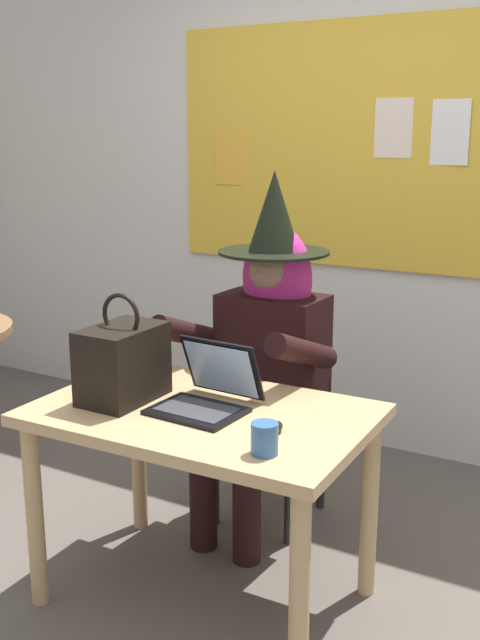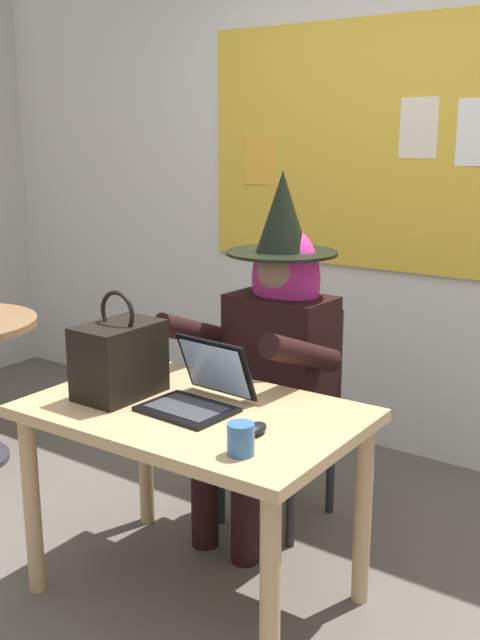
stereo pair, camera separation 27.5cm
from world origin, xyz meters
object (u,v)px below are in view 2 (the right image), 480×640
object	(u,v)px
desk_main	(194,436)
computer_mouse	(255,429)
laptop	(198,393)
chair_at_desk	(287,400)
person_costumed	(272,340)
coffee_mug	(241,439)
handbag	(119,359)

from	to	relation	value
desk_main	computer_mouse	size ratio (longest dim) A/B	10.89
laptop	computer_mouse	world-z (taller)	laptop
laptop	computer_mouse	xyz separation A→B (m)	(0.29, -0.09, -0.03)
chair_at_desk	person_costumed	distance (m)	0.32
laptop	computer_mouse	size ratio (longest dim) A/B	3.08
coffee_mug	handbag	bearing A→B (deg)	165.78
desk_main	handbag	size ratio (longest dim) A/B	2.99
chair_at_desk	handbag	world-z (taller)	handbag
handbag	person_costumed	bearing A→B (deg)	72.30
coffee_mug	person_costumed	bearing A→B (deg)	117.82
person_costumed	laptop	size ratio (longest dim) A/B	4.60
chair_at_desk	laptop	world-z (taller)	laptop
chair_at_desk	computer_mouse	world-z (taller)	chair_at_desk
chair_at_desk	coffee_mug	distance (m)	1.06
person_costumed	computer_mouse	world-z (taller)	person_costumed
computer_mouse	handbag	size ratio (longest dim) A/B	0.28
desk_main	handbag	xyz separation A→B (m)	(-0.29, -0.05, 0.24)
laptop	desk_main	bearing A→B (deg)	-107.84
desk_main	chair_at_desk	xyz separation A→B (m)	(-0.08, 0.72, -0.10)
chair_at_desk	computer_mouse	xyz separation A→B (m)	(0.38, -0.79, 0.22)
desk_main	chair_at_desk	bearing A→B (deg)	96.43
handbag	coffee_mug	world-z (taller)	handbag
desk_main	person_costumed	xyz separation A→B (m)	(-0.08, 0.60, 0.19)
person_costumed	handbag	xyz separation A→B (m)	(-0.21, -0.66, 0.05)
coffee_mug	chair_at_desk	bearing A→B (deg)	114.73
handbag	chair_at_desk	bearing A→B (deg)	75.00
person_costumed	chair_at_desk	bearing A→B (deg)	-178.33
computer_mouse	person_costumed	bearing A→B (deg)	117.11
person_costumed	handbag	bearing A→B (deg)	-16.53
person_costumed	desk_main	bearing A→B (deg)	8.79
desk_main	handbag	bearing A→B (deg)	-169.33
computer_mouse	coffee_mug	distance (m)	0.16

